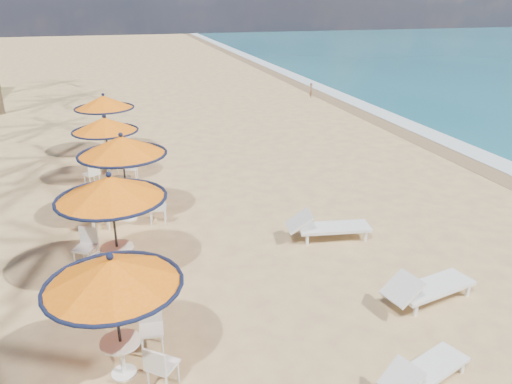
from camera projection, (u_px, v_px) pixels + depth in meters
ground at (392, 334)px, 9.50m from camera, size 160.00×160.00×0.00m
foam_strip at (466, 150)px, 20.82m from camera, size 1.20×140.00×0.04m
wetsand_band at (447, 151)px, 20.59m from camera, size 1.40×140.00×0.02m
station_0 at (118, 284)px, 7.88m from camera, size 2.23×2.23×2.32m
station_1 at (110, 202)px, 10.80m from camera, size 2.42×2.42×2.52m
station_2 at (123, 157)px, 13.73m from camera, size 2.45×2.50×2.56m
station_3 at (106, 133)px, 16.82m from camera, size 2.22×2.22×2.31m
station_4 at (106, 109)px, 19.83m from camera, size 2.34×2.34×2.44m
lounger_near at (423, 371)px, 8.15m from camera, size 1.84×1.12×0.63m
lounger_mid at (426, 287)px, 10.37m from camera, size 2.23×1.11×0.77m
lounger_far at (326, 226)px, 13.10m from camera, size 2.28×1.02×0.79m
person at (311, 90)px, 31.15m from camera, size 0.35×0.42×0.97m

